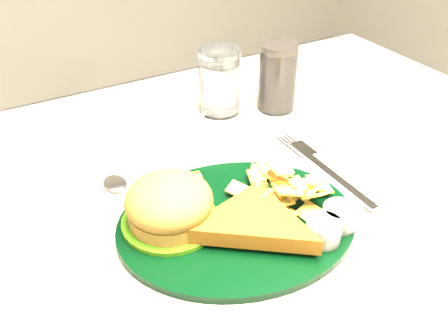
# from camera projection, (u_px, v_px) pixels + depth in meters

# --- Properties ---
(dinner_plate) EXTENTS (0.36, 0.32, 0.07)m
(dinner_plate) POSITION_uv_depth(u_px,v_px,m) (238.00, 203.00, 0.63)
(dinner_plate) COLOR black
(dinner_plate) RESTS_ON table
(water_glass) EXTENTS (0.09, 0.09, 0.12)m
(water_glass) POSITION_uv_depth(u_px,v_px,m) (220.00, 82.00, 0.88)
(water_glass) COLOR silver
(water_glass) RESTS_ON table
(cola_glass) EXTENTS (0.08, 0.08, 0.12)m
(cola_glass) POSITION_uv_depth(u_px,v_px,m) (278.00, 77.00, 0.89)
(cola_glass) COLOR black
(cola_glass) RESTS_ON table
(fork_napkin) EXTENTS (0.15, 0.19, 0.01)m
(fork_napkin) POSITION_uv_depth(u_px,v_px,m) (335.00, 177.00, 0.73)
(fork_napkin) COLOR white
(fork_napkin) RESTS_ON table
(spoon) EXTENTS (0.08, 0.16, 0.01)m
(spoon) POSITION_uv_depth(u_px,v_px,m) (143.00, 209.00, 0.67)
(spoon) COLOR white
(spoon) RESTS_ON table
(wrapped_straw) EXTENTS (0.22, 0.13, 0.01)m
(wrapped_straw) POSITION_uv_depth(u_px,v_px,m) (182.00, 126.00, 0.86)
(wrapped_straw) COLOR white
(wrapped_straw) RESTS_ON table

